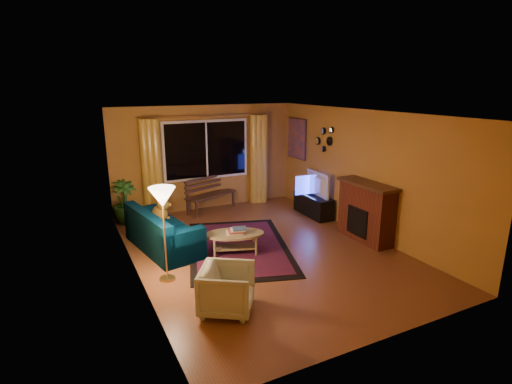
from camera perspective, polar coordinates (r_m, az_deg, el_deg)
name	(u,v)px	position (r m, az deg, el deg)	size (l,w,h in m)	color
floor	(263,251)	(7.45, 1.04, -8.43)	(4.50, 6.00, 0.02)	brown
ceiling	(264,113)	(6.84, 1.14, 11.28)	(4.50, 6.00, 0.02)	white
wall_back	(206,158)	(9.75, -7.16, 4.88)	(4.50, 0.02, 2.50)	#B57D33
wall_left	(132,201)	(6.36, -17.28, -1.29)	(0.02, 6.00, 2.50)	#B57D33
wall_right	(363,173)	(8.31, 15.05, 2.67)	(0.02, 6.00, 2.50)	#B57D33
window	(207,150)	(9.66, -7.07, 5.99)	(2.00, 0.02, 1.30)	black
curtain_rod	(206,116)	(9.52, -7.14, 10.70)	(0.03, 0.03, 3.20)	#BF8C3F
curtain_left	(151,169)	(9.30, -14.73, 3.17)	(0.36, 0.36, 2.24)	gold
curtain_right	(258,159)	(10.18, 0.31, 4.69)	(0.36, 0.36, 2.24)	gold
bench	(211,203)	(9.70, -6.41, -1.54)	(1.33, 0.39, 0.40)	#3F2517
potted_plant	(125,202)	(9.22, -18.23, -1.33)	(0.53, 0.53, 0.95)	#235B1E
sofa	(163,229)	(7.61, -13.14, -5.21)	(0.80, 1.86, 0.75)	#001A32
dog	(160,210)	(7.93, -13.62, -2.56)	(0.33, 0.45, 0.49)	olive
armchair	(227,287)	(5.50, -4.16, -13.39)	(0.68, 0.64, 0.70)	beige
floor_lamp	(165,235)	(6.28, -12.92, -5.98)	(0.25, 0.25, 1.50)	#BF8C3F
rug	(239,247)	(7.60, -2.51, -7.81)	(1.81, 2.86, 0.02)	maroon
coffee_table	(235,243)	(7.28, -3.07, -7.29)	(1.07, 1.07, 0.39)	#94875C
tv_console	(313,205)	(9.40, 8.17, -1.89)	(0.38, 1.15, 0.48)	black
television	(314,184)	(9.27, 8.29, 1.15)	(0.95, 0.13, 0.55)	black
fireplace	(366,213)	(8.07, 15.45, -2.89)	(0.40, 1.20, 1.10)	maroon
mirror_cluster	(324,138)	(9.18, 9.68, 7.62)	(0.06, 0.60, 0.56)	black
painting	(297,139)	(10.15, 5.84, 7.61)	(0.04, 0.76, 0.96)	#CA4E10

